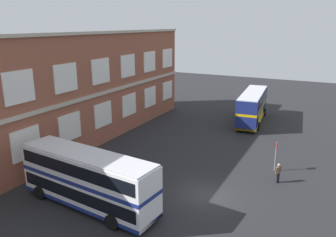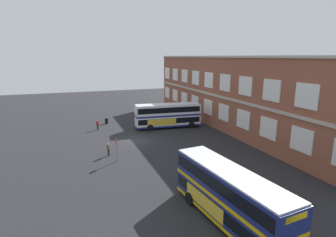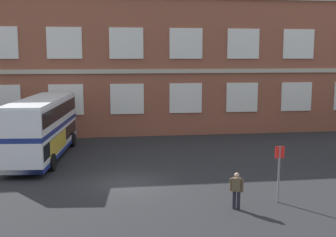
# 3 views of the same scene
# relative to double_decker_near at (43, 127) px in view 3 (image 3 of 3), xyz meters

# --- Properties ---
(ground_plane) EXTENTS (120.00, 120.00, 0.00)m
(ground_plane) POSITION_rel_double_decker_near_xyz_m (5.34, -4.80, -2.15)
(ground_plane) COLOR #232326
(brick_terminal_building) EXTENTS (50.70, 8.19, 11.99)m
(brick_terminal_building) POSITION_rel_double_decker_near_xyz_m (3.49, 11.18, 3.70)
(brick_terminal_building) COLOR brown
(brick_terminal_building) RESTS_ON ground
(double_decker_near) EXTENTS (3.69, 11.20, 4.07)m
(double_decker_near) POSITION_rel_double_decker_near_xyz_m (0.00, 0.00, 0.00)
(double_decker_near) COLOR silver
(double_decker_near) RESTS_ON ground
(second_passenger) EXTENTS (0.60, 0.41, 1.70)m
(second_passenger) POSITION_rel_double_decker_near_xyz_m (9.97, -11.48, -1.22)
(second_passenger) COLOR black
(second_passenger) RESTS_ON ground
(bus_stand_flag) EXTENTS (0.44, 0.10, 2.70)m
(bus_stand_flag) POSITION_rel_double_decker_near_xyz_m (12.21, -10.85, -0.51)
(bus_stand_flag) COLOR slate
(bus_stand_flag) RESTS_ON ground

